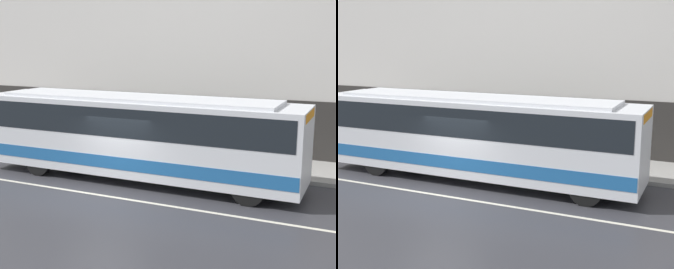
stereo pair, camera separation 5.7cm
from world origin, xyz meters
TOP-DOWN VIEW (x-y plane):
  - ground_plane at (0.00, 0.00)m, footprint 60.00×60.00m
  - sidewalk at (0.00, 5.59)m, footprint 60.00×3.18m
  - building_facade at (0.00, 7.32)m, footprint 60.00×0.35m
  - lane_stripe at (0.00, 0.00)m, footprint 54.00×0.14m
  - transit_bus at (0.08, 2.15)m, footprint 12.23×2.49m
  - pedestrian_waiting at (0.75, 5.10)m, footprint 0.36×0.36m

SIDE VIEW (x-z plane):
  - ground_plane at x=0.00m, z-range 0.00..0.00m
  - lane_stripe at x=0.00m, z-range 0.00..0.01m
  - sidewalk at x=0.00m, z-range 0.00..0.15m
  - pedestrian_waiting at x=0.75m, z-range 0.09..1.70m
  - transit_bus at x=0.08m, z-range 0.20..3.32m
  - building_facade at x=0.00m, z-range -0.19..10.34m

